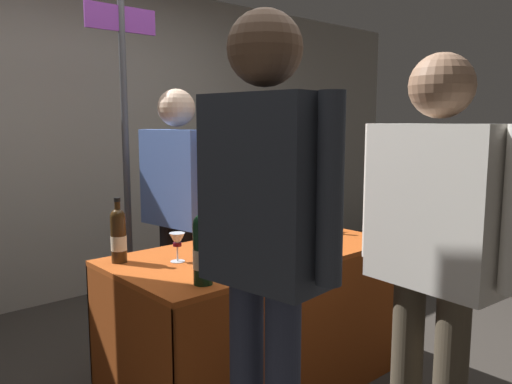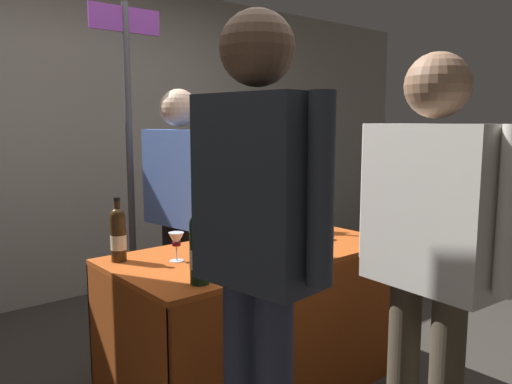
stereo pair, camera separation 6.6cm
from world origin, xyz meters
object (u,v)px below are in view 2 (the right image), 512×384
wine_glass_mid (268,240)px  booth_signpost (129,141)px  display_bottle_0 (290,224)px  vendor_presenter (181,197)px  taster_foreground_right (430,239)px  wine_glass_near_vendor (310,222)px  wine_glass_near_taster (176,241)px  featured_wine_bottle (301,206)px  tasting_table (256,293)px  flower_vase (243,236)px

wine_glass_mid → booth_signpost: (-0.05, 1.30, 0.43)m
display_bottle_0 → vendor_presenter: size_ratio=0.22×
taster_foreground_right → wine_glass_near_vendor: bearing=-18.7°
vendor_presenter → wine_glass_near_taster: bearing=-41.7°
taster_foreground_right → display_bottle_0: bearing=-2.1°
wine_glass_near_taster → featured_wine_bottle: bearing=5.5°
wine_glass_near_vendor → vendor_presenter: bearing=125.2°
featured_wine_bottle → vendor_presenter: size_ratio=0.23×
wine_glass_near_vendor → wine_glass_mid: (-0.50, -0.20, 0.00)m
tasting_table → vendor_presenter: vendor_presenter is taller
vendor_presenter → booth_signpost: size_ratio=0.74×
wine_glass_near_taster → display_bottle_0: bearing=-28.0°
tasting_table → vendor_presenter: size_ratio=0.93×
wine_glass_near_taster → tasting_table: bearing=-9.9°
wine_glass_near_taster → taster_foreground_right: 1.15m
wine_glass_near_vendor → booth_signpost: (-0.55, 1.09, 0.44)m
wine_glass_mid → booth_signpost: booth_signpost is taller
display_bottle_0 → wine_glass_near_taster: size_ratio=2.57×
tasting_table → wine_glass_near_vendor: bearing=-0.1°
wine_glass_mid → flower_vase: (-0.17, -0.02, 0.05)m
featured_wine_bottle → wine_glass_near_taster: bearing=-174.5°
featured_wine_bottle → taster_foreground_right: 1.28m
wine_glass_near_vendor → vendor_presenter: vendor_presenter is taller
display_bottle_0 → wine_glass_mid: bearing=-173.8°
flower_vase → booth_signpost: 1.38m
flower_vase → booth_signpost: booth_signpost is taller
wine_glass_near_vendor → display_bottle_0: bearing=-150.9°
flower_vase → booth_signpost: bearing=84.9°
wine_glass_mid → vendor_presenter: bearing=86.8°
featured_wine_bottle → vendor_presenter: vendor_presenter is taller
tasting_table → booth_signpost: bearing=97.8°
flower_vase → tasting_table: bearing=39.9°
wine_glass_near_vendor → booth_signpost: bearing=116.6°
taster_foreground_right → featured_wine_bottle: bearing=-19.6°
wine_glass_mid → taster_foreground_right: (0.07, -0.79, 0.14)m
vendor_presenter → taster_foreground_right: bearing=-7.2°
display_bottle_0 → wine_glass_near_vendor: bearing=29.1°
wine_glass_mid → taster_foreground_right: taster_foreground_right is taller
tasting_table → featured_wine_bottle: size_ratio=4.10×
taster_foreground_right → booth_signpost: size_ratio=0.76×
featured_wine_bottle → wine_glass_mid: featured_wine_bottle is taller
featured_wine_bottle → wine_glass_near_vendor: bearing=-119.1°
tasting_table → featured_wine_bottle: bearing=18.5°
tasting_table → wine_glass_mid: bearing=-116.0°
display_bottle_0 → taster_foreground_right: (-0.09, -0.81, 0.09)m
tasting_table → wine_glass_near_taster: size_ratio=10.81×
tasting_table → booth_signpost: booth_signpost is taller
wine_glass_mid → booth_signpost: 1.37m
wine_glass_near_taster → wine_glass_near_vendor: bearing=-5.2°
display_bottle_0 → flower_vase: bearing=-173.8°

